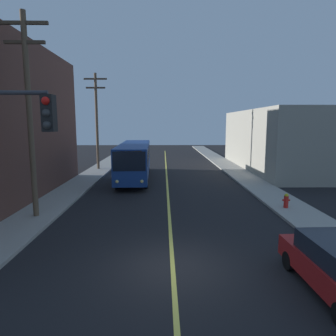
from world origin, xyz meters
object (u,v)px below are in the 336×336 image
utility_pole_near (29,108)px  fire_hydrant (286,200)px  utility_pole_mid (97,117)px  city_bus (135,159)px

utility_pole_near → fire_hydrant: 14.98m
utility_pole_mid → utility_pole_near: bearing=-89.0°
city_bus → utility_pole_mid: bearing=130.7°
city_bus → utility_pole_mid: size_ratio=1.21×
utility_pole_mid → fire_hydrant: bearing=-47.3°
utility_pole_near → fire_hydrant: size_ratio=12.29×
utility_pole_mid → fire_hydrant: (14.26, -15.44, -5.11)m
city_bus → utility_pole_near: bearing=-109.9°
utility_pole_mid → fire_hydrant: size_ratio=12.01×
utility_pole_mid → fire_hydrant: utility_pole_mid is taller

